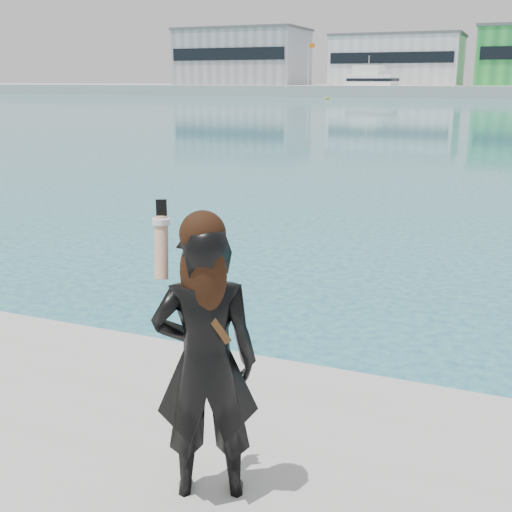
{
  "coord_description": "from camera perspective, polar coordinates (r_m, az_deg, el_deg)",
  "views": [
    {
      "loc": [
        2.19,
        -3.58,
        3.02
      ],
      "look_at": [
        0.76,
        -0.09,
        1.98
      ],
      "focal_mm": 45.0,
      "sensor_mm": 36.0,
      "label": 1
    }
  ],
  "objects": [
    {
      "name": "ground",
      "position": [
        5.17,
        -7.89,
        -20.53
      ],
      "size": [
        500.0,
        500.0,
        0.0
      ],
      "primitive_type": "plane",
      "color": "navy",
      "rests_on": "ground"
    },
    {
      "name": "flagpole_left",
      "position": [
        130.92,
        4.73,
        16.89
      ],
      "size": [
        1.28,
        0.16,
        8.0
      ],
      "color": "silver",
      "rests_on": "far_quay"
    },
    {
      "name": "motor_yacht",
      "position": [
        122.21,
        10.47,
        14.69
      ],
      "size": [
        16.04,
        7.57,
        7.22
      ],
      "rotation": [
        0.0,
        0.0,
        -0.22
      ],
      "color": "white",
      "rests_on": "ground"
    },
    {
      "name": "buoy_far",
      "position": [
        106.1,
        6.34,
        13.68
      ],
      "size": [
        0.5,
        0.5,
        0.5
      ],
      "primitive_type": "sphere",
      "color": "#D5980B",
      "rests_on": "ground"
    },
    {
      "name": "warehouse_grey_left",
      "position": [
        143.53,
        -1.18,
        17.29
      ],
      "size": [
        26.52,
        16.36,
        11.5
      ],
      "color": "gray",
      "rests_on": "far_quay"
    },
    {
      "name": "warehouse_white",
      "position": [
        133.81,
        12.47,
        16.66
      ],
      "size": [
        24.48,
        15.35,
        9.5
      ],
      "color": "silver",
      "rests_on": "far_quay"
    },
    {
      "name": "woman",
      "position": [
        3.43,
        -4.53,
        -8.8
      ],
      "size": [
        0.66,
        0.57,
        1.62
      ],
      "rotation": [
        0.0,
        0.0,
        3.58
      ],
      "color": "black",
      "rests_on": "near_quay"
    }
  ]
}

